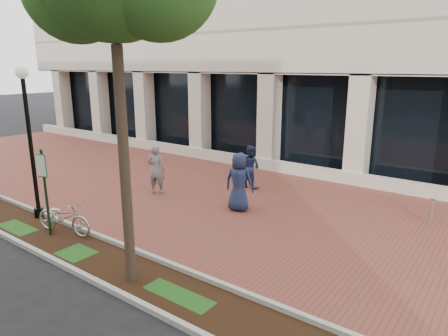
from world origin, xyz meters
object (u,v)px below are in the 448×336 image
Objects in this scene: lamppost at (30,135)px; locked_bicycle at (64,217)px; parking_sign at (44,182)px; bollard at (432,211)px; pedestrian_right at (239,182)px; pedestrian_left at (156,170)px; pedestrian_mid at (250,167)px.

lamppost reaches higher than locked_bicycle.
bollard is at bearing 28.28° from parking_sign.
pedestrian_right is (4.58, 4.16, -1.60)m from lamppost.
pedestrian_right is at bearing 45.07° from parking_sign.
parking_sign is 1.27× the size of pedestrian_right.
lamppost is 2.72m from locked_bicycle.
lamppost is at bearing 148.22° from parking_sign.
pedestrian_left is 0.95× the size of pedestrian_right.
locked_bicycle is 1.12× the size of pedestrian_mid.
locked_bicycle is at bearing -7.57° from lamppost.
locked_bicycle is (1.75, -0.23, -2.06)m from lamppost.
parking_sign reaches higher than pedestrian_right.
locked_bicycle is at bearing -140.30° from bollard.
pedestrian_right is at bearing -156.37° from bollard.
parking_sign is 1.12m from locked_bicycle.
parking_sign reaches higher than pedestrian_mid.
lamppost reaches higher than pedestrian_mid.
lamppost is 2.52× the size of pedestrian_left.
pedestrian_right is (3.05, 4.71, -0.59)m from parking_sign.
pedestrian_left is (1.21, 3.82, -1.65)m from lamppost.
pedestrian_right reaches higher than pedestrian_mid.
pedestrian_left is at bearing 82.21° from parking_sign.
locked_bicycle is 5.24m from pedestrian_right.
pedestrian_left reaches higher than pedestrian_mid.
pedestrian_mid is at bearing 61.99° from parking_sign.
bollard is at bearing -170.41° from pedestrian_right.
bollard is (8.25, 6.98, -1.08)m from parking_sign.
locked_bicycle is 6.90m from pedestrian_mid.
pedestrian_right is at bearing -45.19° from locked_bicycle.
pedestrian_left is at bearing -4.74° from locked_bicycle.
parking_sign is at bearing 42.98° from pedestrian_right.
pedestrian_right reaches higher than bollard.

